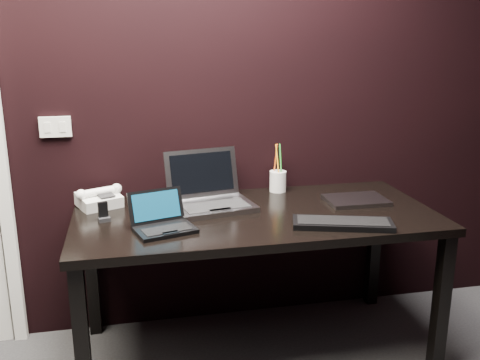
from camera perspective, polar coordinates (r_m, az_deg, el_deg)
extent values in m
plane|color=black|center=(2.76, -6.37, 9.83)|extent=(4.00, 0.00, 4.00)
cube|color=silver|center=(2.78, -19.10, 5.38)|extent=(0.15, 0.02, 0.10)
cube|color=silver|center=(2.78, -19.84, 5.30)|extent=(0.03, 0.01, 0.05)
cube|color=silver|center=(2.77, -18.40, 5.39)|extent=(0.03, 0.01, 0.05)
cube|color=black|center=(2.55, 1.68, -3.94)|extent=(1.70, 0.80, 0.04)
cube|color=black|center=(2.34, -16.49, -16.57)|extent=(0.06, 0.06, 0.70)
cube|color=black|center=(2.70, 20.65, -12.38)|extent=(0.06, 0.06, 0.70)
cube|color=black|center=(2.95, -15.54, -9.45)|extent=(0.06, 0.06, 0.70)
cube|color=black|center=(3.25, 14.08, -7.02)|extent=(0.06, 0.06, 0.70)
cube|color=black|center=(2.32, -7.98, -5.30)|extent=(0.28, 0.23, 0.02)
cube|color=black|center=(2.30, -7.81, -5.23)|extent=(0.22, 0.15, 0.00)
cube|color=black|center=(2.26, -7.42, -5.58)|extent=(0.07, 0.05, 0.00)
cube|color=black|center=(2.39, -8.94, -2.72)|extent=(0.25, 0.12, 0.14)
cube|color=#092E46|center=(2.39, -8.91, -2.71)|extent=(0.21, 0.10, 0.12)
cube|color=#9A999E|center=(2.59, -2.86, -2.85)|extent=(0.42, 0.34, 0.03)
cube|color=black|center=(2.56, -2.61, -2.75)|extent=(0.33, 0.20, 0.00)
cube|color=gray|center=(2.49, -2.05, -3.21)|extent=(0.11, 0.06, 0.00)
cube|color=gray|center=(2.71, -4.10, 0.78)|extent=(0.38, 0.14, 0.23)
cube|color=black|center=(2.70, -4.06, 0.78)|extent=(0.33, 0.11, 0.19)
cube|color=black|center=(2.41, 10.90, -4.58)|extent=(0.46, 0.27, 0.02)
cube|color=black|center=(2.40, 10.91, -4.27)|extent=(0.41, 0.23, 0.00)
cube|color=gray|center=(2.76, 12.26, -2.10)|extent=(0.30, 0.22, 0.02)
cube|color=silver|center=(2.71, -14.80, -2.13)|extent=(0.24, 0.24, 0.08)
cylinder|color=white|center=(2.68, -14.79, -1.22)|extent=(0.18, 0.11, 0.04)
sphere|color=white|center=(2.66, -16.59, -1.53)|extent=(0.07, 0.07, 0.05)
sphere|color=silver|center=(2.72, -13.04, -0.91)|extent=(0.07, 0.07, 0.05)
cube|color=black|center=(2.66, -14.06, -1.61)|extent=(0.09, 0.08, 0.01)
cube|color=black|center=(2.50, -14.40, -3.24)|extent=(0.05, 0.03, 0.09)
cube|color=black|center=(2.50, -14.28, -4.10)|extent=(0.06, 0.05, 0.02)
cylinder|color=white|center=(2.87, 4.06, -0.14)|extent=(0.10, 0.10, 0.11)
cylinder|color=#DA5014|center=(2.85, 3.82, 2.26)|extent=(0.02, 0.03, 0.17)
cylinder|color=green|center=(2.84, 4.35, 2.20)|extent=(0.02, 0.03, 0.17)
cylinder|color=black|center=(2.86, 4.15, 2.29)|extent=(0.01, 0.02, 0.17)
cylinder|color=orange|center=(2.83, 4.01, 2.17)|extent=(0.02, 0.04, 0.16)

